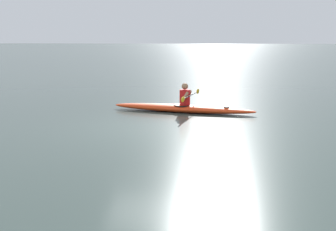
{
  "coord_description": "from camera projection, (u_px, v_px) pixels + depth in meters",
  "views": [
    {
      "loc": [
        -1.27,
        12.03,
        2.62
      ],
      "look_at": [
        -0.53,
        1.53,
        0.64
      ],
      "focal_mm": 48.57,
      "sensor_mm": 36.0,
      "label": 1
    }
  ],
  "objects": [
    {
      "name": "kayak",
      "position": [
        183.0,
        108.0,
        14.75
      ],
      "size": [
        4.77,
        1.71,
        0.24
      ],
      "color": "red",
      "rests_on": "ground"
    },
    {
      "name": "kayaker",
      "position": [
        186.0,
        96.0,
        14.64
      ],
      "size": [
        0.65,
        2.26,
        0.71
      ],
      "color": "red",
      "rests_on": "kayak"
    },
    {
      "name": "ground_plane",
      "position": [
        152.0,
        128.0,
        12.36
      ],
      "size": [
        160.0,
        160.0,
        0.0
      ],
      "primitive_type": "plane",
      "color": "#384742"
    }
  ]
}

